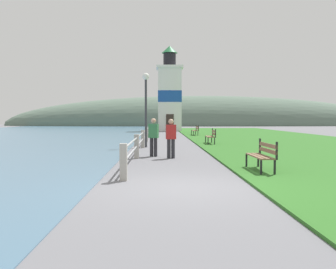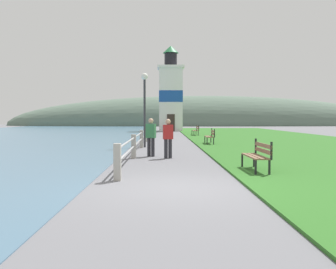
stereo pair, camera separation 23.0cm
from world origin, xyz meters
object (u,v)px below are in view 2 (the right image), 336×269
object	(u,v)px
person_strolling	(151,136)
person_by_railing	(168,137)
park_bench_far	(196,130)
park_bench_midway	(211,135)
park_bench_near	(258,154)
lighthouse	(171,94)
lamp_post	(145,96)

from	to	relation	value
person_strolling	person_by_railing	world-z (taller)	person_strolling
park_bench_far	park_bench_midway	bearing A→B (deg)	88.93
park_bench_near	lighthouse	xyz separation A→B (m)	(-1.87, 34.13, 3.83)
lighthouse	park_bench_far	bearing A→B (deg)	-80.76
park_bench_far	park_bench_near	bearing A→B (deg)	88.99
park_bench_midway	lamp_post	size ratio (longest dim) A/B	0.45
park_bench_near	lighthouse	bearing A→B (deg)	-87.57
park_bench_near	lamp_post	world-z (taller)	lamp_post
lighthouse	park_bench_near	bearing A→B (deg)	-86.86
park_bench_far	person_strolling	world-z (taller)	person_strolling
park_bench_near	park_bench_far	size ratio (longest dim) A/B	0.86
park_bench_near	park_bench_far	world-z (taller)	same
park_bench_midway	person_by_railing	bearing A→B (deg)	72.87
person_strolling	park_bench_midway	bearing A→B (deg)	-6.85
park_bench_near	lamp_post	bearing A→B (deg)	-68.73
park_bench_far	lighthouse	xyz separation A→B (m)	(-1.99, 12.21, 3.83)
park_bench_near	person_by_railing	xyz separation A→B (m)	(-2.56, 3.78, 0.30)
park_bench_far	lamp_post	bearing A→B (deg)	72.35
person_by_railing	lamp_post	distance (m)	5.93
park_bench_near	lighthouse	world-z (taller)	lighthouse
park_bench_far	lamp_post	xyz separation A→B (m)	(-3.85, -12.66, 2.20)
park_bench_near	person_strolling	world-z (taller)	person_strolling
lighthouse	lamp_post	world-z (taller)	lighthouse
park_bench_midway	park_bench_far	bearing A→B (deg)	-88.30
lamp_post	person_strolling	bearing A→B (deg)	-84.09
park_bench_midway	lighthouse	size ratio (longest dim) A/B	0.17
park_bench_far	lighthouse	bearing A→B (deg)	-81.48
park_bench_far	person_by_railing	size ratio (longest dim) A/B	1.26
person_strolling	person_by_railing	size ratio (longest dim) A/B	1.02
park_bench_midway	lighthouse	xyz separation A→B (m)	(-1.92, 22.87, 3.83)
park_bench_far	person_strolling	xyz separation A→B (m)	(-3.36, -17.43, 0.31)
person_strolling	park_bench_near	bearing A→B (deg)	-125.07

